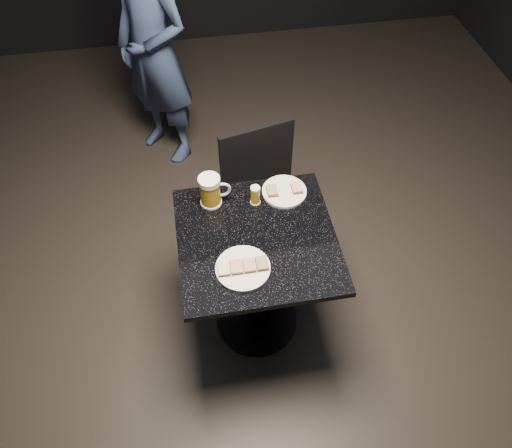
% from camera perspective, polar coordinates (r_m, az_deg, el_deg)
% --- Properties ---
extents(floor, '(6.00, 6.00, 0.00)m').
position_cam_1_polar(floor, '(2.83, 0.07, -10.95)').
color(floor, black).
rests_on(floor, ground).
extents(plate_large, '(0.23, 0.23, 0.01)m').
position_cam_1_polar(plate_large, '(2.09, -1.51, -5.08)').
color(plate_large, white).
rests_on(plate_large, table).
extents(plate_small, '(0.21, 0.21, 0.01)m').
position_cam_1_polar(plate_small, '(2.37, 3.25, 3.73)').
color(plate_small, white).
rests_on(plate_small, table).
extents(patron, '(0.67, 0.68, 1.57)m').
position_cam_1_polar(patron, '(3.33, -11.59, 18.79)').
color(patron, navy).
rests_on(patron, floor).
extents(table, '(0.70, 0.70, 0.75)m').
position_cam_1_polar(table, '(2.39, 0.08, -5.12)').
color(table, black).
rests_on(table, floor).
extents(beer_mug, '(0.15, 0.10, 0.16)m').
position_cam_1_polar(beer_mug, '(2.28, -5.19, 3.82)').
color(beer_mug, silver).
rests_on(beer_mug, table).
extents(beer_tumbler, '(0.05, 0.05, 0.10)m').
position_cam_1_polar(beer_tumbler, '(2.30, -0.09, 3.32)').
color(beer_tumbler, silver).
rests_on(beer_tumbler, table).
extents(chair, '(0.49, 0.49, 0.87)m').
position_cam_1_polar(chair, '(2.71, 1.04, 3.34)').
color(chair, black).
rests_on(chair, floor).
extents(canapes_on_plate_large, '(0.21, 0.07, 0.02)m').
position_cam_1_polar(canapes_on_plate_large, '(2.08, -1.52, -4.83)').
color(canapes_on_plate_large, '#4C3521').
rests_on(canapes_on_plate_large, plate_large).
extents(canapes_on_plate_small, '(0.17, 0.07, 0.02)m').
position_cam_1_polar(canapes_on_plate_small, '(2.36, 3.27, 4.00)').
color(canapes_on_plate_small, '#4C3521').
rests_on(canapes_on_plate_small, plate_small).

